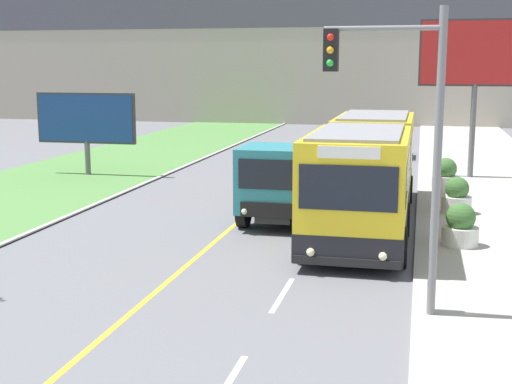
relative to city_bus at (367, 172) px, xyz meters
name	(u,v)px	position (x,y,z in m)	size (l,w,h in m)	color
city_bus	(367,172)	(0.00, 0.00, 0.00)	(2.73, 11.92, 3.21)	yellow
dump_truck	(286,182)	(-2.53, -0.13, -0.38)	(2.45, 6.65, 2.49)	black
car_distant	(389,145)	(-0.06, 16.64, -0.94)	(1.80, 4.30, 1.45)	#2D4784
traffic_light_mast	(404,124)	(1.26, -8.18, 2.18)	(2.28, 0.32, 5.99)	slate
billboard_large	(476,59)	(3.75, 10.07, 3.53)	(4.76, 0.24, 6.82)	#59595B
billboard_small	(86,120)	(-12.99, 7.26, 0.87)	(4.65, 0.24, 3.69)	#59595B
planter_round_near	(460,227)	(2.72, -2.44, -1.04)	(0.98, 0.98, 1.17)	silver
planter_round_second	(457,197)	(2.82, 1.96, -1.02)	(0.97, 0.97, 1.21)	silver
planter_round_third	(445,176)	(2.58, 6.37, -0.99)	(1.06, 1.06, 1.27)	silver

